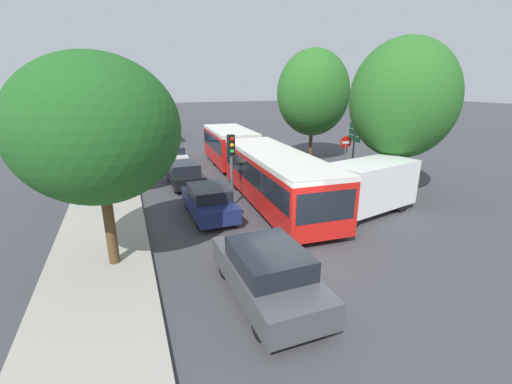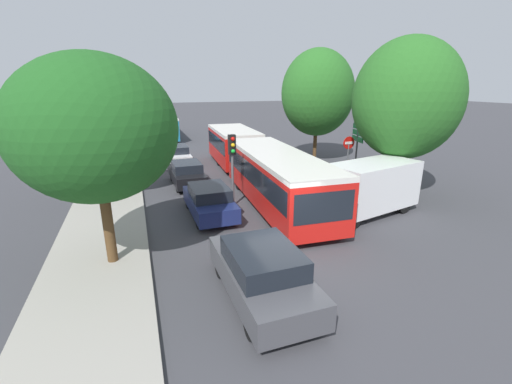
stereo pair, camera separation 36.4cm
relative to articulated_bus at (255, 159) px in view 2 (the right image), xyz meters
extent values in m
plane|color=#3D3D42|center=(-1.89, -9.08, -1.47)|extent=(200.00, 200.00, 0.00)
cube|color=#9E998E|center=(-7.83, 5.89, -1.40)|extent=(3.20, 39.95, 0.14)
cube|color=red|center=(-0.19, -3.70, -0.16)|extent=(3.06, 9.70, 2.07)
cube|color=black|center=(-0.19, -3.70, 0.21)|extent=(3.06, 9.32, 0.91)
cube|color=silver|center=(-0.19, -3.70, 0.98)|extent=(3.06, 9.70, 0.20)
cube|color=red|center=(0.28, 5.36, -0.16)|extent=(2.91, 6.68, 2.07)
cube|color=black|center=(0.28, 5.36, 0.21)|extent=(2.91, 6.42, 0.91)
cube|color=silver|center=(0.28, 5.36, 0.98)|extent=(2.91, 6.68, 0.20)
cylinder|color=black|center=(0.08, 1.59, -0.16)|extent=(1.95, 1.11, 1.90)
cube|color=black|center=(-0.44, -8.44, 0.09)|extent=(2.26, 0.22, 1.11)
cylinder|color=black|center=(0.73, -6.82, -0.97)|extent=(0.35, 1.02, 1.01)
cylinder|color=black|center=(-1.43, -6.71, -0.97)|extent=(0.35, 1.02, 1.01)
cylinder|color=black|center=(1.05, -0.69, -0.97)|extent=(0.35, 1.02, 1.01)
cylinder|color=black|center=(-1.11, -0.58, -0.97)|extent=(0.35, 1.02, 1.01)
cylinder|color=black|center=(1.36, 5.31, -0.97)|extent=(0.35, 1.02, 1.01)
cylinder|color=black|center=(-0.80, 5.42, -0.97)|extent=(0.35, 1.02, 1.01)
cube|color=teal|center=(-3.49, 20.86, -0.24)|extent=(2.48, 11.10, 1.93)
cube|color=black|center=(-3.49, 20.86, 0.11)|extent=(2.50, 10.55, 0.81)
cube|color=silver|center=(-3.49, 20.86, 0.82)|extent=(2.48, 11.10, 0.19)
cylinder|color=black|center=(-4.52, 24.53, -0.99)|extent=(0.29, 0.97, 0.97)
cylinder|color=black|center=(-2.45, 24.52, -0.99)|extent=(0.29, 0.97, 0.97)
cylinder|color=black|center=(-4.53, 17.53, -0.99)|extent=(0.29, 0.97, 0.97)
cylinder|color=black|center=(-2.46, 17.53, -0.99)|extent=(0.29, 0.97, 0.97)
cube|color=#47474C|center=(-3.44, -10.44, -0.84)|extent=(1.92, 4.41, 0.71)
cube|color=black|center=(-3.44, -10.55, -0.22)|extent=(1.74, 2.32, 0.54)
cylinder|color=black|center=(-4.25, -9.05, -1.14)|extent=(0.24, 0.67, 0.67)
cylinder|color=black|center=(-2.68, -9.03, -1.14)|extent=(0.24, 0.67, 0.67)
cylinder|color=black|center=(-4.21, -11.86, -1.14)|extent=(0.24, 0.67, 0.67)
cylinder|color=black|center=(-2.64, -11.84, -1.14)|extent=(0.24, 0.67, 0.67)
cube|color=navy|center=(-3.51, -3.99, -0.90)|extent=(1.74, 4.00, 0.64)
cube|color=black|center=(-3.51, -4.08, -0.33)|extent=(1.58, 2.10, 0.49)
cylinder|color=black|center=(-4.24, -2.72, -1.17)|extent=(0.22, 0.61, 0.61)
cylinder|color=black|center=(-2.82, -2.70, -1.17)|extent=(0.22, 0.61, 0.61)
cylinder|color=black|center=(-4.20, -5.27, -1.17)|extent=(0.22, 0.61, 0.61)
cylinder|color=black|center=(-2.79, -5.25, -1.17)|extent=(0.22, 0.61, 0.61)
cube|color=black|center=(-3.72, 1.18, -0.91)|extent=(1.70, 3.92, 0.63)
cube|color=black|center=(-3.72, 1.09, -0.36)|extent=(1.55, 2.06, 0.48)
cylinder|color=black|center=(-4.43, 2.42, -1.17)|extent=(0.21, 0.60, 0.59)
cylinder|color=black|center=(-3.05, 2.44, -1.17)|extent=(0.21, 0.60, 0.59)
cylinder|color=black|center=(-4.40, -0.07, -1.17)|extent=(0.21, 0.60, 0.59)
cylinder|color=black|center=(-3.01, -0.06, -1.17)|extent=(0.21, 0.60, 0.59)
cube|color=white|center=(-3.64, 6.77, -0.91)|extent=(1.72, 3.95, 0.64)
cube|color=black|center=(-3.64, 6.68, -0.35)|extent=(1.56, 2.08, 0.49)
cylinder|color=black|center=(-4.36, 8.02, -1.17)|extent=(0.21, 0.60, 0.60)
cylinder|color=black|center=(-2.96, 8.04, -1.17)|extent=(0.21, 0.60, 0.60)
cylinder|color=black|center=(-4.32, 5.51, -1.17)|extent=(0.21, 0.60, 0.60)
cylinder|color=black|center=(-2.93, 5.53, -1.17)|extent=(0.21, 0.60, 0.60)
cube|color=white|center=(3.45, -6.02, -0.16)|extent=(4.45, 2.88, 2.00)
cube|color=white|center=(1.02, -6.59, -0.63)|extent=(1.31, 2.06, 1.00)
cylinder|color=black|center=(1.60, -7.32, -1.11)|extent=(0.76, 0.40, 0.72)
cylinder|color=black|center=(1.22, -5.69, -1.11)|extent=(0.76, 0.40, 0.72)
cylinder|color=black|center=(4.81, -6.57, -1.11)|extent=(0.76, 0.40, 0.72)
cylinder|color=black|center=(4.43, -4.93, -1.11)|extent=(0.76, 0.40, 0.72)
cylinder|color=#56595E|center=(-2.19, -3.12, 0.23)|extent=(0.12, 0.12, 3.40)
cube|color=black|center=(-2.19, -3.12, 1.48)|extent=(0.33, 0.25, 0.90)
sphere|color=red|center=(-2.18, -3.27, 1.76)|extent=(0.18, 0.18, 0.18)
sphere|color=#EAAD14|center=(-2.18, -3.27, 1.48)|extent=(0.18, 0.18, 0.18)
sphere|color=green|center=(-2.18, -3.27, 1.20)|extent=(0.18, 0.18, 0.18)
cylinder|color=#56595E|center=(4.80, -2.00, -0.27)|extent=(0.08, 0.08, 2.40)
cylinder|color=red|center=(4.80, -2.00, 1.00)|extent=(0.70, 0.03, 0.70)
cube|color=white|center=(4.80, -2.02, 1.00)|extent=(0.50, 0.04, 0.14)
cylinder|color=#56595E|center=(5.49, -1.80, 0.33)|extent=(0.10, 0.10, 3.60)
cube|color=#197A38|center=(5.49, -1.80, 1.83)|extent=(0.36, 1.38, 0.28)
cube|color=#197A38|center=(5.49, -1.80, 1.49)|extent=(0.36, 1.38, 0.28)
cube|color=#197A38|center=(5.49, -1.80, 1.15)|extent=(0.36, 1.38, 0.28)
cylinder|color=#51381E|center=(-7.36, -7.18, -0.09)|extent=(0.32, 0.32, 2.75)
ellipsoid|color=#1E561E|center=(-7.36, -7.18, 2.88)|extent=(4.72, 4.72, 4.25)
ellipsoid|color=#286623|center=(-7.14, -6.99, 2.24)|extent=(2.83, 2.83, 2.34)
cylinder|color=#51381E|center=(-7.64, 0.42, -0.26)|extent=(0.37, 0.37, 2.42)
ellipsoid|color=#1E561E|center=(-7.64, 0.42, 2.19)|extent=(3.63, 3.63, 3.30)
cylinder|color=#51381E|center=(6.21, -4.38, -0.11)|extent=(0.32, 0.32, 2.72)
ellipsoid|color=#286623|center=(6.21, -4.38, 3.40)|extent=(5.11, 5.11, 5.75)
ellipsoid|color=#1E561E|center=(6.30, -4.06, 2.54)|extent=(3.07, 3.07, 3.16)
cylinder|color=#51381E|center=(6.38, 4.59, -0.14)|extent=(0.27, 0.27, 2.66)
ellipsoid|color=#286623|center=(6.38, 4.59, 3.47)|extent=(5.20, 5.20, 6.10)
ellipsoid|color=#1E561E|center=(6.65, 5.03, 2.56)|extent=(3.12, 3.12, 3.36)
camera|label=1|loc=(-6.61, -17.90, 4.14)|focal=24.00mm
camera|label=2|loc=(-6.27, -18.03, 4.14)|focal=24.00mm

